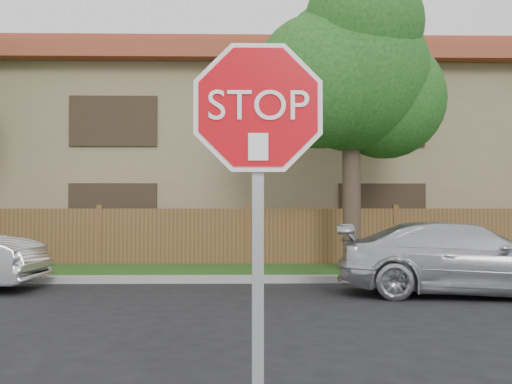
{
  "coord_description": "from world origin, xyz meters",
  "views": [
    {
      "loc": [
        -0.11,
        -4.78,
        1.59
      ],
      "look_at": [
        -0.03,
        -0.9,
        1.7
      ],
      "focal_mm": 42.0,
      "sensor_mm": 36.0,
      "label": 1
    }
  ],
  "objects": [
    {
      "name": "apartment_building",
      "position": [
        0.0,
        17.0,
        3.53
      ],
      "size": [
        35.2,
        9.2,
        7.2
      ],
      "color": "#887B54",
      "rests_on": "ground"
    },
    {
      "name": "tree_mid",
      "position": [
        2.52,
        9.57,
        4.87
      ],
      "size": [
        4.8,
        3.9,
        7.35
      ],
      "color": "#382B21",
      "rests_on": "ground"
    },
    {
      "name": "stop_sign",
      "position": [
        -0.03,
        -1.48,
        1.83
      ],
      "size": [
        1.01,
        0.13,
        2.55
      ],
      "color": "gray",
      "rests_on": "sidewalk_near"
    },
    {
      "name": "fence",
      "position": [
        0.0,
        11.4,
        0.8
      ],
      "size": [
        70.0,
        0.12,
        1.6
      ],
      "primitive_type": "cube",
      "color": "brown",
      "rests_on": "ground"
    },
    {
      "name": "far_curb",
      "position": [
        0.0,
        8.15,
        0.07
      ],
      "size": [
        70.0,
        0.3,
        0.15
      ],
      "primitive_type": "cube",
      "color": "gray",
      "rests_on": "ground"
    },
    {
      "name": "sedan_right",
      "position": [
        3.94,
        6.15,
        0.67
      ],
      "size": [
        4.89,
        2.62,
        1.35
      ],
      "primitive_type": "imported",
      "rotation": [
        0.0,
        0.0,
        1.41
      ],
      "color": "#BABBC2",
      "rests_on": "ground"
    },
    {
      "name": "grass_strip",
      "position": [
        0.0,
        9.8,
        0.06
      ],
      "size": [
        70.0,
        3.0,
        0.12
      ],
      "primitive_type": "cube",
      "color": "#1E4714",
      "rests_on": "ground"
    }
  ]
}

